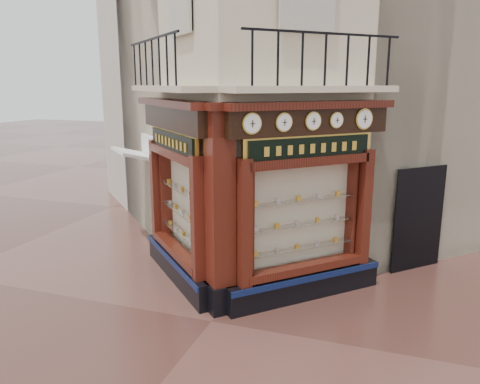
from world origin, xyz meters
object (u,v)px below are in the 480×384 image
at_px(corner_pilaster, 220,213).
at_px(clock_d, 336,120).
at_px(signboard_right, 311,148).
at_px(awning, 138,243).
at_px(clock_e, 364,119).
at_px(clock_b, 284,122).
at_px(signboard_left, 173,142).
at_px(clock_a, 252,124).
at_px(clock_c, 313,121).

xyz_separation_m(corner_pilaster, clock_d, (1.89, 1.28, 1.67)).
bearing_deg(signboard_right, awning, 114.80).
relative_size(clock_e, awning, 0.27).
bearing_deg(signboard_right, clock_b, -170.67).
height_order(awning, signboard_left, signboard_left).
height_order(clock_a, signboard_right, clock_a).
bearing_deg(clock_c, clock_b, -180.00).
bearing_deg(signboard_right, signboard_left, 135.00).
distance_m(clock_d, signboard_right, 0.72).
relative_size(clock_e, signboard_left, 0.20).
bearing_deg(awning, clock_b, -162.43).
bearing_deg(signboard_right, clock_d, -12.67).
distance_m(corner_pilaster, signboard_right, 2.12).
relative_size(clock_d, awning, 0.20).
height_order(clock_b, clock_c, clock_c).
xyz_separation_m(clock_d, awning, (-5.46, 1.58, -3.62)).
height_order(clock_c, signboard_left, clock_c).
height_order(clock_a, clock_e, clock_e).
height_order(clock_a, clock_d, clock_a).
xyz_separation_m(clock_b, clock_d, (0.82, 0.82, 0.00)).
relative_size(clock_b, clock_e, 0.84).
relative_size(clock_c, signboard_right, 0.17).
bearing_deg(clock_e, signboard_right, 174.56).
distance_m(corner_pilaster, clock_c, 2.43).
xyz_separation_m(corner_pilaster, signboard_right, (1.46, 1.01, 1.15)).
bearing_deg(corner_pilaster, clock_d, -10.78).
xyz_separation_m(clock_b, clock_c, (0.45, 0.45, 0.00)).
distance_m(clock_c, awning, 6.54).
xyz_separation_m(corner_pilaster, clock_b, (1.06, 0.46, 1.67)).
bearing_deg(signboard_right, clock_a, -175.21).
xyz_separation_m(clock_d, signboard_right, (-0.43, -0.27, -0.52)).
relative_size(clock_a, clock_c, 1.08).
xyz_separation_m(clock_b, signboard_left, (-2.52, 0.55, -0.52)).
xyz_separation_m(corner_pilaster, signboard_left, (-1.46, 1.01, 1.15)).
height_order(clock_b, awning, clock_b).
relative_size(clock_a, signboard_right, 0.18).
bearing_deg(corner_pilaster, awning, 96.27).
bearing_deg(clock_c, clock_a, -180.00).
bearing_deg(clock_d, awning, 118.84).
xyz_separation_m(clock_a, awning, (-4.18, 2.86, -3.62)).
distance_m(corner_pilaster, signboard_left, 2.12).
xyz_separation_m(clock_c, clock_e, (0.85, 0.85, 0.00)).
relative_size(clock_d, signboard_left, 0.15).
bearing_deg(clock_e, clock_d, -180.00).
height_order(corner_pilaster, awning, corner_pilaster).
relative_size(clock_b, signboard_left, 0.17).
bearing_deg(clock_a, clock_c, 0.00).
bearing_deg(signboard_right, clock_c, -111.05).
height_order(clock_d, signboard_left, clock_d).
bearing_deg(clock_d, signboard_left, 139.60).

